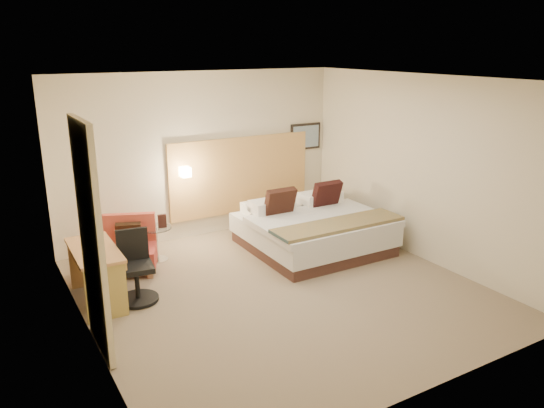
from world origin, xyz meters
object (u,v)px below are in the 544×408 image
bed (312,229)px  desk_chair (136,273)px  desk (97,260)px  side_table (157,242)px  lounge_chair (129,250)px

bed → desk_chair: size_ratio=2.30×
desk → desk_chair: (0.41, -0.20, -0.19)m
side_table → desk_chair: 1.29m
bed → desk: bearing=-177.4°
side_table → lounge_chair: bearing=-160.6°
lounge_chair → side_table: size_ratio=1.81×
desk → desk_chair: desk_chair is taller
lounge_chair → side_table: 0.48m
lounge_chair → desk_chair: size_ratio=1.03×
bed → side_table: bearing=161.3°
bed → desk_chair: (-2.91, -0.35, 0.05)m
lounge_chair → desk_chair: 0.98m
bed → side_table: bed is taller
lounge_chair → desk_chair: (-0.19, -0.96, 0.06)m
desk → lounge_chair: bearing=51.8°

